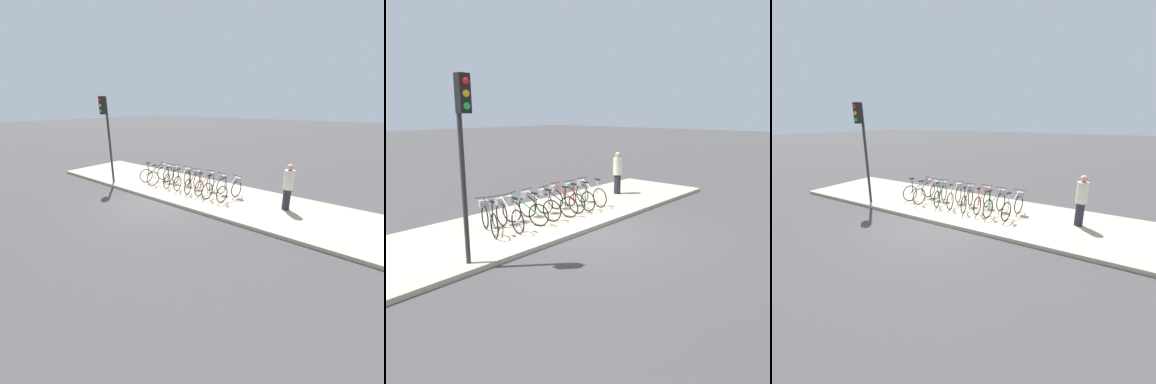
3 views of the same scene
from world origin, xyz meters
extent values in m
plane|color=#423F3F|center=(0.00, 0.00, 0.00)|extent=(120.00, 120.00, 0.00)
cube|color=#B7A88E|center=(0.00, 1.78, 0.06)|extent=(14.70, 3.57, 0.12)
torus|color=black|center=(-2.19, 1.25, 0.45)|extent=(0.26, 0.63, 0.66)
torus|color=black|center=(-1.89, 2.09, 0.45)|extent=(0.26, 0.63, 0.66)
cylinder|color=black|center=(-2.04, 1.67, 0.71)|extent=(0.34, 0.87, 0.55)
cylinder|color=black|center=(-2.15, 1.36, 0.74)|extent=(0.04, 0.04, 0.59)
cube|color=black|center=(-2.15, 1.36, 1.06)|extent=(0.13, 0.21, 0.04)
cylinder|color=#262626|center=(-1.89, 2.09, 1.00)|extent=(0.44, 0.18, 0.02)
cube|color=gray|center=(-1.87, 2.14, 0.82)|extent=(0.29, 0.27, 0.18)
torus|color=black|center=(-1.57, 1.08, 0.45)|extent=(0.15, 0.65, 0.66)
torus|color=black|center=(-1.42, 1.97, 0.45)|extent=(0.15, 0.65, 0.66)
cylinder|color=beige|center=(-1.50, 1.53, 0.71)|extent=(0.19, 0.91, 0.55)
cylinder|color=beige|center=(-1.55, 1.21, 0.74)|extent=(0.04, 0.04, 0.59)
cube|color=black|center=(-1.55, 1.21, 1.06)|extent=(0.10, 0.21, 0.04)
cylinder|color=#262626|center=(-1.42, 1.97, 1.00)|extent=(0.46, 0.10, 0.02)
cube|color=gray|center=(-1.41, 2.02, 0.82)|extent=(0.27, 0.24, 0.18)
torus|color=black|center=(-0.76, 1.16, 0.45)|extent=(0.22, 0.64, 0.66)
torus|color=black|center=(-1.02, 2.02, 0.45)|extent=(0.22, 0.64, 0.66)
cylinder|color=#267238|center=(-0.89, 1.59, 0.71)|extent=(0.29, 0.89, 0.55)
cylinder|color=#267238|center=(-0.80, 1.27, 0.74)|extent=(0.04, 0.04, 0.59)
cube|color=black|center=(-0.80, 1.27, 1.06)|extent=(0.12, 0.21, 0.04)
cylinder|color=#262626|center=(-1.02, 2.02, 1.00)|extent=(0.45, 0.16, 0.02)
cube|color=gray|center=(-1.04, 2.06, 0.82)|extent=(0.29, 0.26, 0.18)
torus|color=black|center=(-0.19, 1.21, 0.45)|extent=(0.16, 0.65, 0.66)
torus|color=black|center=(-0.36, 2.09, 0.45)|extent=(0.16, 0.65, 0.66)
cylinder|color=beige|center=(-0.28, 1.65, 0.71)|extent=(0.20, 0.90, 0.55)
cylinder|color=beige|center=(-0.22, 1.33, 0.74)|extent=(0.04, 0.04, 0.59)
cube|color=black|center=(-0.22, 1.33, 1.06)|extent=(0.11, 0.21, 0.04)
cylinder|color=#262626|center=(-0.36, 2.09, 1.00)|extent=(0.46, 0.11, 0.02)
cube|color=gray|center=(-0.37, 2.14, 0.82)|extent=(0.27, 0.24, 0.18)
torus|color=black|center=(0.44, 1.12, 0.45)|extent=(0.18, 0.65, 0.66)
torus|color=black|center=(0.24, 2.00, 0.45)|extent=(0.18, 0.65, 0.66)
cylinder|color=black|center=(0.34, 1.56, 0.71)|extent=(0.24, 0.90, 0.55)
cylinder|color=black|center=(0.42, 1.24, 0.74)|extent=(0.04, 0.04, 0.59)
cube|color=black|center=(0.42, 1.24, 1.06)|extent=(0.11, 0.21, 0.04)
cylinder|color=#262626|center=(0.24, 2.00, 1.00)|extent=(0.45, 0.13, 0.02)
cube|color=gray|center=(0.23, 2.05, 0.82)|extent=(0.28, 0.25, 0.18)
torus|color=black|center=(0.93, 1.24, 0.45)|extent=(0.08, 0.66, 0.66)
torus|color=black|center=(0.88, 2.13, 0.45)|extent=(0.08, 0.66, 0.66)
cylinder|color=red|center=(0.91, 1.68, 0.71)|extent=(0.09, 0.92, 0.55)
cylinder|color=red|center=(0.93, 1.36, 0.74)|extent=(0.03, 0.03, 0.59)
cube|color=black|center=(0.93, 1.36, 1.06)|extent=(0.08, 0.20, 0.04)
cylinder|color=#262626|center=(0.88, 2.13, 1.00)|extent=(0.46, 0.05, 0.02)
cube|color=gray|center=(0.88, 2.18, 0.82)|extent=(0.25, 0.21, 0.18)
torus|color=black|center=(1.38, 1.16, 0.45)|extent=(0.11, 0.66, 0.66)
torus|color=black|center=(1.49, 2.05, 0.45)|extent=(0.11, 0.66, 0.66)
cylinder|color=#267238|center=(1.44, 1.61, 0.71)|extent=(0.14, 0.91, 0.55)
cylinder|color=#267238|center=(1.40, 1.28, 0.74)|extent=(0.04, 0.04, 0.59)
cube|color=black|center=(1.40, 1.28, 1.06)|extent=(0.09, 0.21, 0.04)
cylinder|color=#262626|center=(1.49, 2.05, 1.00)|extent=(0.46, 0.08, 0.02)
cube|color=gray|center=(1.50, 2.10, 0.82)|extent=(0.26, 0.23, 0.18)
torus|color=black|center=(2.04, 1.19, 0.45)|extent=(0.13, 0.65, 0.66)
torus|color=black|center=(2.16, 2.08, 0.45)|extent=(0.13, 0.65, 0.66)
cylinder|color=silver|center=(2.10, 1.64, 0.71)|extent=(0.16, 0.91, 0.55)
cylinder|color=silver|center=(2.05, 1.31, 0.74)|extent=(0.04, 0.04, 0.59)
cube|color=black|center=(2.05, 1.31, 1.06)|extent=(0.10, 0.21, 0.04)
cylinder|color=#262626|center=(2.16, 2.08, 1.00)|extent=(0.46, 0.09, 0.02)
cube|color=gray|center=(2.17, 2.13, 0.82)|extent=(0.27, 0.23, 0.18)
cylinder|color=#23232D|center=(4.18, 2.01, 0.50)|extent=(0.26, 0.26, 0.75)
cylinder|color=beige|center=(4.18, 2.01, 1.21)|extent=(0.34, 0.34, 0.67)
sphere|color=tan|center=(4.18, 2.01, 1.65)|extent=(0.22, 0.22, 0.22)
cylinder|color=#2D2D2D|center=(-3.53, 0.35, 2.06)|extent=(0.10, 0.10, 3.87)
cube|color=black|center=(-3.53, 0.17, 3.62)|extent=(0.24, 0.20, 0.75)
sphere|color=red|center=(-3.53, 0.07, 3.84)|extent=(0.14, 0.14, 0.14)
sphere|color=gold|center=(-3.53, 0.07, 3.61)|extent=(0.14, 0.14, 0.14)
sphere|color=green|center=(-3.53, 0.07, 3.38)|extent=(0.14, 0.14, 0.14)
camera|label=1|loc=(6.75, -6.70, 3.66)|focal=24.00mm
camera|label=2|loc=(-7.58, -6.34, 3.28)|focal=35.00mm
camera|label=3|loc=(4.83, -6.43, 3.41)|focal=24.00mm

